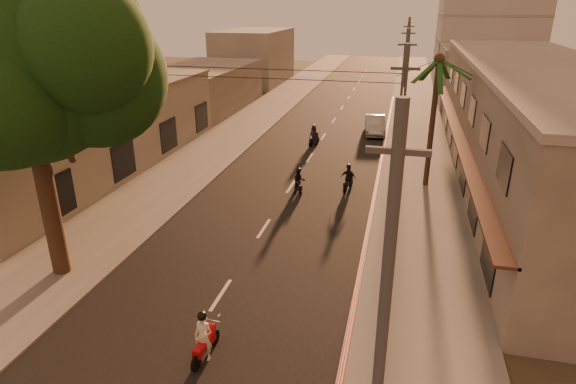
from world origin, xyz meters
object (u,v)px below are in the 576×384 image
at_px(palm_tree, 439,67).
at_px(broadleaf_tree, 34,65).
at_px(scooter_mid_b, 348,179).
at_px(scooter_far_a, 314,136).
at_px(scooter_mid_a, 299,182).
at_px(scooter_red, 204,338).
at_px(parked_car, 375,125).

bearing_deg(palm_tree, broadleaf_tree, -136.52).
bearing_deg(scooter_mid_b, scooter_far_a, 123.37).
height_order(palm_tree, scooter_far_a, palm_tree).
bearing_deg(scooter_mid_a, palm_tree, 0.73).
height_order(palm_tree, scooter_red, palm_tree).
relative_size(palm_tree, scooter_mid_b, 4.89).
relative_size(broadleaf_tree, scooter_mid_b, 7.21).
bearing_deg(parked_car, palm_tree, -78.51).
bearing_deg(parked_car, scooter_mid_b, -99.16).
distance_m(scooter_red, scooter_mid_b, 15.84).
distance_m(broadleaf_tree, palm_tree, 20.18).
bearing_deg(palm_tree, scooter_mid_a, -158.27).
bearing_deg(scooter_mid_a, parked_car, 56.19).
height_order(broadleaf_tree, scooter_red, broadleaf_tree).
xyz_separation_m(scooter_mid_a, scooter_mid_b, (2.75, 1.11, 0.03)).
bearing_deg(palm_tree, parked_car, 107.99).
distance_m(palm_tree, scooter_mid_b, 8.06).
height_order(scooter_mid_b, parked_car, scooter_mid_b).
bearing_deg(scooter_mid_b, scooter_red, -88.83).
height_order(broadleaf_tree, scooter_mid_a, broadleaf_tree).
distance_m(palm_tree, scooter_red, 19.91).
bearing_deg(scooter_mid_a, scooter_far_a, 74.69).
xyz_separation_m(broadleaf_tree, scooter_mid_a, (7.31, 10.94, -7.75)).
height_order(scooter_mid_a, scooter_far_a, scooter_far_a).
distance_m(scooter_mid_a, parked_car, 15.33).
relative_size(scooter_mid_a, scooter_mid_b, 0.94).
height_order(scooter_mid_a, scooter_mid_b, scooter_mid_b).
bearing_deg(scooter_red, palm_tree, 72.60).
bearing_deg(palm_tree, scooter_red, -112.48).
distance_m(scooter_mid_a, scooter_far_a, 10.24).
distance_m(scooter_red, scooter_far_a, 24.72).
relative_size(scooter_red, scooter_mid_b, 1.07).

